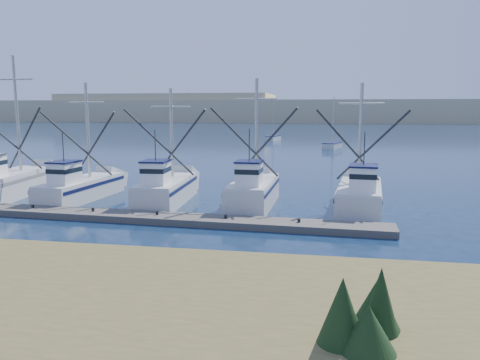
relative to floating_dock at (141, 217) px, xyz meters
name	(u,v)px	position (x,y,z in m)	size (l,w,h in m)	color
ground	(221,253)	(5.79, -5.14, -0.19)	(500.00, 500.00, 0.00)	#0B1D33
floating_dock	(141,217)	(0.00, 0.00, 0.00)	(27.96, 1.86, 0.37)	#56524D
dune_ridge	(313,111)	(5.79, 204.86, 4.81)	(360.00, 60.00, 10.00)	tan
trawler_fleet	(163,189)	(-0.34, 4.86, 0.80)	(27.94, 8.21, 10.10)	silver
sailboat_near	(332,145)	(11.79, 50.87, 0.31)	(3.27, 5.57, 8.10)	silver
sailboat_far	(273,138)	(0.62, 67.27, 0.31)	(2.69, 5.73, 8.10)	silver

